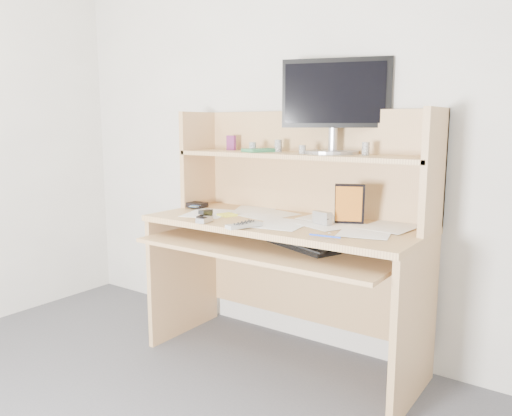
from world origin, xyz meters
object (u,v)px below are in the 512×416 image
Objects in this scene: desk at (291,229)px; game_case at (350,204)px; keyboard at (302,245)px; tv_remote at (244,225)px; monitor at (335,103)px.

game_case is at bearing 1.14° from desk.
tv_remote reaches higher than keyboard.
desk is 3.32× the size of keyboard.
desk is 0.36m from game_case.
monitor is at bearing 109.58° from keyboard.
monitor reaches higher than game_case.
keyboard is at bearing -111.42° from monitor.
desk is at bearing 156.73° from game_case.
desk is 7.68× the size of tv_remote.
keyboard is 2.31× the size of tv_remote.
tv_remote is 0.93× the size of game_case.
keyboard is 2.15× the size of game_case.
tv_remote is at bearing -133.25° from monitor.
desk reaches higher than game_case.
monitor is (0.16, 0.14, 0.64)m from desk.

